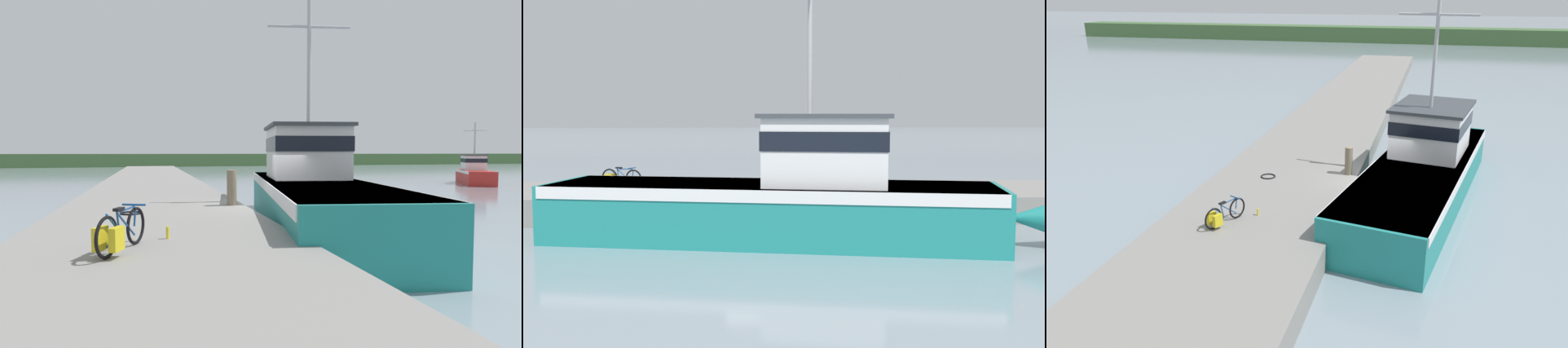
{
  "view_description": "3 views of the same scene",
  "coord_description": "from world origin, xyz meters",
  "views": [
    {
      "loc": [
        -3.74,
        -12.53,
        2.57
      ],
      "look_at": [
        -0.63,
        -1.16,
        1.95
      ],
      "focal_mm": 28.0,
      "sensor_mm": 36.0,
      "label": 1
    },
    {
      "loc": [
        19.82,
        -0.29,
        3.57
      ],
      "look_at": [
        0.38,
        0.5,
        1.8
      ],
      "focal_mm": 45.0,
      "sensor_mm": 36.0,
      "label": 2
    },
    {
      "loc": [
        1.89,
        -18.86,
        7.88
      ],
      "look_at": [
        -2.65,
        -0.91,
        1.16
      ],
      "focal_mm": 35.0,
      "sensor_mm": 36.0,
      "label": 3
    }
  ],
  "objects": [
    {
      "name": "water_bottle_by_bike",
      "position": [
        -3.42,
        -4.47,
        1.01
      ],
      "size": [
        0.06,
        0.06,
        0.24
      ],
      "primitive_type": "cylinder",
      "color": "yellow",
      "rests_on": "dock_pier"
    },
    {
      "name": "mooring_post",
      "position": [
        -1.22,
        0.21,
        1.46
      ],
      "size": [
        0.31,
        0.31,
        1.12
      ],
      "primitive_type": "cylinder",
      "color": "#756651",
      "rests_on": "dock_pier"
    },
    {
      "name": "fishing_boat_main",
      "position": [
        1.72,
        0.78,
        1.28
      ],
      "size": [
        5.59,
        15.06,
        8.19
      ],
      "rotation": [
        0.0,
        0.0,
        -0.19
      ],
      "color": "teal",
      "rests_on": "ground_plane"
    },
    {
      "name": "ground_plane",
      "position": [
        0.0,
        0.0,
        0.0
      ],
      "size": [
        320.0,
        320.0,
        0.0
      ],
      "primitive_type": "plane",
      "color": "#84939E"
    },
    {
      "name": "bicycle_touring",
      "position": [
        -4.27,
        -5.42,
        1.24
      ],
      "size": [
        0.82,
        1.61,
        0.76
      ],
      "rotation": [
        0.0,
        0.0,
        -0.41
      ],
      "color": "black",
      "rests_on": "dock_pier"
    },
    {
      "name": "hose_coil",
      "position": [
        -4.25,
        -0.9,
        0.92
      ],
      "size": [
        0.59,
        0.59,
        0.05
      ],
      "primitive_type": "torus",
      "color": "black",
      "rests_on": "dock_pier"
    },
    {
      "name": "dock_pier",
      "position": [
        -3.62,
        0.0,
        0.45
      ],
      "size": [
        5.6,
        80.0,
        0.89
      ],
      "primitive_type": "cube",
      "color": "gray",
      "rests_on": "ground_plane"
    },
    {
      "name": "far_shoreline",
      "position": [
        30.0,
        65.55,
        1.17
      ],
      "size": [
        180.0,
        5.0,
        2.34
      ],
      "primitive_type": "cube",
      "color": "#426638",
      "rests_on": "ground_plane"
    },
    {
      "name": "boat_blue_far",
      "position": [
        22.13,
        15.14,
        0.95
      ],
      "size": [
        5.03,
        6.74,
        5.07
      ],
      "rotation": [
        0.0,
        0.0,
        -0.56
      ],
      "color": "#AD231E",
      "rests_on": "ground_plane"
    }
  ]
}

